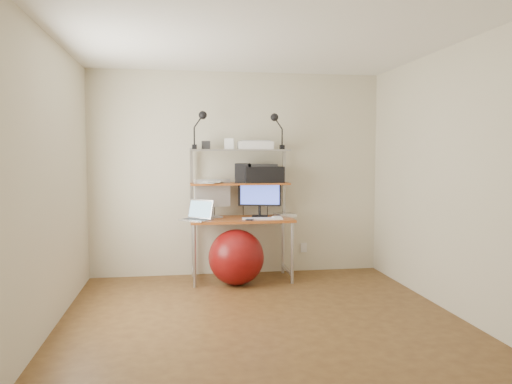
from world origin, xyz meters
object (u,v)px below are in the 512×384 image
monitor_silver (213,196)px  printer (262,174)px  exercise_ball (236,257)px  monitor_black (260,195)px  laptop (198,216)px

monitor_silver → printer: 0.66m
printer → exercise_ball: size_ratio=0.79×
exercise_ball → monitor_black: bearing=45.2°
exercise_ball → printer: bearing=44.8°
monitor_silver → monitor_black: 0.57m
exercise_ball → monitor_silver: bearing=126.4°
monitor_silver → monitor_black: monitor_black is taller
laptop → printer: bearing=57.1°
monitor_silver → exercise_ball: (0.24, -0.33, -0.68)m
monitor_silver → monitor_black: bearing=-16.0°
laptop → printer: 0.95m
monitor_black → exercise_ball: bearing=-121.1°
monitor_silver → laptop: 0.36m
monitor_black → laptop: (-0.75, -0.22, -0.21)m
monitor_silver → exercise_ball: monitor_silver is taller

